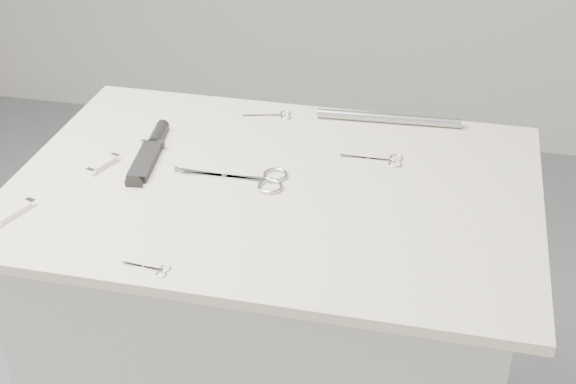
% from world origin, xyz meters
% --- Properties ---
extents(plinth, '(0.90, 0.60, 0.90)m').
position_xyz_m(plinth, '(0.00, 0.00, 0.45)').
color(plinth, beige).
rests_on(plinth, ground).
extents(display_board, '(1.00, 0.70, 0.02)m').
position_xyz_m(display_board, '(0.00, 0.00, 0.91)').
color(display_board, beige).
rests_on(display_board, plinth).
extents(large_shears, '(0.22, 0.09, 0.01)m').
position_xyz_m(large_shears, '(-0.04, 0.00, 0.92)').
color(large_shears, silver).
rests_on(large_shears, display_board).
extents(embroidery_scissors_a, '(0.12, 0.05, 0.00)m').
position_xyz_m(embroidery_scissors_a, '(0.19, 0.14, 0.92)').
color(embroidery_scissors_a, silver).
rests_on(embroidery_scissors_a, display_board).
extents(embroidery_scissors_b, '(0.11, 0.05, 0.00)m').
position_xyz_m(embroidery_scissors_b, '(-0.07, 0.28, 0.92)').
color(embroidery_scissors_b, silver).
rests_on(embroidery_scissors_b, display_board).
extents(tiny_scissors, '(0.08, 0.04, 0.00)m').
position_xyz_m(tiny_scissors, '(-0.13, -0.31, 0.92)').
color(tiny_scissors, silver).
rests_on(tiny_scissors, display_board).
extents(sheathed_knife, '(0.06, 0.23, 0.03)m').
position_xyz_m(sheathed_knife, '(-0.27, 0.06, 0.93)').
color(sheathed_knife, black).
rests_on(sheathed_knife, display_board).
extents(pocket_knife_a, '(0.05, 0.09, 0.01)m').
position_xyz_m(pocket_knife_a, '(-0.43, -0.21, 0.93)').
color(pocket_knife_a, silver).
rests_on(pocket_knife_a, display_board).
extents(pocket_knife_b, '(0.04, 0.08, 0.01)m').
position_xyz_m(pocket_knife_b, '(-0.34, -0.01, 0.93)').
color(pocket_knife_b, silver).
rests_on(pocket_knife_b, display_board).
extents(metal_rail, '(0.31, 0.04, 0.02)m').
position_xyz_m(metal_rail, '(0.18, 0.31, 0.93)').
color(metal_rail, '#909398').
rests_on(metal_rail, display_board).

